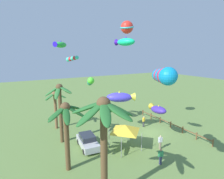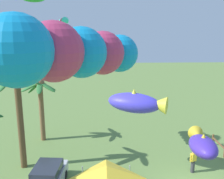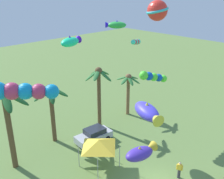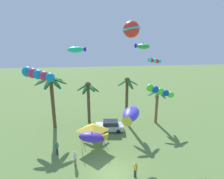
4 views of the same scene
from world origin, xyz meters
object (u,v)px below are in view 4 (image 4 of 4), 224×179
Objects in this scene: kite_tube_6 at (37,74)px; spectator_0 at (75,158)px; kite_ball_0 at (131,29)px; palm_tree_0 at (127,91)px; palm_tree_2 at (157,98)px; kite_tube_4 at (159,91)px; kite_fish_2 at (131,114)px; palm_tree_3 at (88,93)px; parked_car_0 at (110,126)px; festival_tent at (93,127)px; palm_tree_1 at (52,88)px; kite_fish_1 at (94,137)px; kite_tube_5 at (155,61)px; spectator_2 at (57,148)px; kite_fish_7 at (142,46)px; kite_fish_3 at (77,49)px; spectator_1 at (135,170)px.

spectator_0 is at bearing -46.04° from kite_tube_6.
palm_tree_0 is at bearing 81.38° from kite_ball_0.
kite_tube_4 is (-1.51, -4.69, 2.60)m from palm_tree_2.
kite_tube_4 is at bearing 33.97° from kite_fish_2.
palm_tree_0 is at bearing -8.78° from palm_tree_3.
parked_car_0 is 1.41× the size of festival_tent.
palm_tree_1 is 1.98× the size of kite_tube_6.
kite_fish_1 is 1.41× the size of kite_tube_5.
spectator_2 is 0.66× the size of kite_ball_0.
parked_car_0 is (-7.22, -1.82, -3.22)m from palm_tree_2.
kite_fish_2 is 1.90× the size of kite_fish_7.
kite_ball_0 is (-5.75, -7.91, 9.68)m from palm_tree_2.
kite_fish_1 is 12.73m from kite_tube_5.
palm_tree_2 is 3.41× the size of spectator_2.
kite_ball_0 is 8.34m from kite_fish_7.
kite_tube_4 is 14.21m from kite_tube_6.
palm_tree_2 is 2.26× the size of kite_ball_0.
kite_ball_0 is at bearing -142.76° from kite_tube_4.
kite_fish_3 reaches higher than kite_tube_5.
palm_tree_3 is 2.67× the size of kite_ball_0.
kite_ball_0 is (5.75, 0.83, 12.83)m from spectator_0.
palm_tree_1 is 3.25× the size of kite_ball_0.
kite_tube_5 is at bearing 43.99° from kite_fish_1.
parked_car_0 is at bearing 18.33° from kite_tube_6.
spectator_0 is 14.09m from kite_ball_0.
festival_tent reaches higher than parked_car_0.
kite_tube_4 is (10.00, 4.06, 5.76)m from spectator_0.
palm_tree_0 is 1.11× the size of palm_tree_3.
spectator_1 is (-5.65, -11.16, -3.16)m from palm_tree_2.
palm_tree_2 is at bearing 53.98° from kite_ball_0.
kite_fish_3 is (-5.61, 3.21, 6.66)m from kite_fish_2.
kite_tube_4 is (13.53, -4.74, 0.61)m from palm_tree_1.
spectator_2 is 9.17m from kite_fish_2.
parked_car_0 is 4.55m from festival_tent.
palm_tree_0 reaches higher than parked_car_0.
kite_fish_3 is 9.99m from kite_tube_5.
kite_fish_2 is 8.21m from kite_tube_5.
spectator_1 is at bearing -16.50° from kite_fish_1.
palm_tree_0 is 2.21× the size of kite_tube_4.
festival_tent is at bearing -123.99° from parked_car_0.
kite_fish_1 is (-3.77, -2.10, -9.76)m from kite_ball_0.
kite_ball_0 is 8.86m from kite_tube_4.
spectator_1 is 7.23m from festival_tent.
kite_fish_2 is at bearing -126.60° from palm_tree_2.
kite_fish_3 is 10.78m from kite_tube_4.
kite_fish_1 is at bearing -133.54° from palm_tree_2.
kite_fish_7 is (10.95, 6.27, 10.71)m from spectator_2.
kite_tube_6 is (-5.45, -5.81, 4.16)m from palm_tree_3.
kite_ball_0 is at bearing 8.24° from spectator_0.
palm_tree_3 is 2.99× the size of kite_fish_7.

